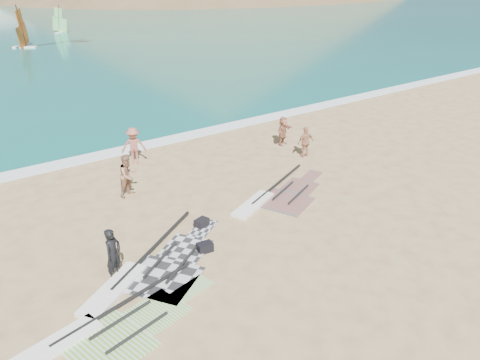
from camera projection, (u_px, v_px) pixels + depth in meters
ground at (285, 255)px, 15.70m from camera, size 300.00×300.00×0.00m
surf_line at (132, 149)px, 24.73m from camera, size 300.00×1.20×0.04m
rig_grey at (151, 270)px, 14.85m from camera, size 6.12×4.58×0.20m
rig_green at (105, 330)px, 12.38m from camera, size 6.05×3.04×0.20m
rig_orange at (277, 196)px, 19.56m from camera, size 5.87×3.67×0.20m
gear_bag_near at (202, 223)px, 17.32m from camera, size 0.58×0.49×0.32m
gear_bag_far at (205, 247)px, 15.84m from camera, size 0.56×0.42×0.31m
person_wetsuit at (113, 254)px, 14.19m from camera, size 0.75×0.68×1.72m
beachgoer_left at (128, 175)px, 19.42m from camera, size 1.07×0.97×1.81m
beachgoer_mid at (134, 146)px, 22.56m from camera, size 1.36×1.13×1.83m
beachgoer_back at (306, 142)px, 23.41m from camera, size 0.96×0.49×1.58m
beachgoer_right at (283, 131)px, 25.03m from camera, size 1.50×1.02×1.56m
windsurfer_centre at (23, 36)px, 54.35m from camera, size 2.65×2.75×4.87m
windsurfer_right at (60, 24)px, 66.60m from camera, size 2.04×2.07×3.85m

